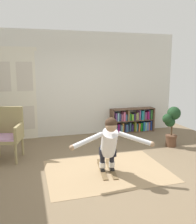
# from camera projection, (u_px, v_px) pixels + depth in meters

# --- Properties ---
(ground_plane) EXTENTS (7.20, 7.20, 0.00)m
(ground_plane) POSITION_uv_depth(u_px,v_px,m) (102.00, 170.00, 4.68)
(ground_plane) COLOR #746048
(back_wall) EXTENTS (6.00, 0.10, 2.90)m
(back_wall) POSITION_uv_depth(u_px,v_px,m) (75.00, 84.00, 6.86)
(back_wall) COLOR silver
(back_wall) RESTS_ON ground
(double_door) EXTENTS (1.22, 0.05, 2.45)m
(double_door) POSITION_uv_depth(u_px,v_px,m) (15.00, 94.00, 6.40)
(double_door) COLOR silver
(double_door) RESTS_ON ground
(rug) EXTENTS (2.27, 1.65, 0.01)m
(rug) POSITION_uv_depth(u_px,v_px,m) (107.00, 171.00, 4.63)
(rug) COLOR #9D815D
(rug) RESTS_ON ground
(bookshelf) EXTENTS (1.35, 0.30, 0.72)m
(bookshelf) POSITION_uv_depth(u_px,v_px,m) (133.00, 121.00, 7.34)
(bookshelf) COLOR brown
(bookshelf) RESTS_ON ground
(wicker_chair) EXTENTS (0.73, 0.73, 1.10)m
(wicker_chair) POSITION_uv_depth(u_px,v_px,m) (7.00, 132.00, 5.15)
(wicker_chair) COLOR #96885A
(wicker_chair) RESTS_ON ground
(potted_plant) EXTENTS (0.47, 0.37, 0.98)m
(potted_plant) POSITION_uv_depth(u_px,v_px,m) (171.00, 122.00, 5.99)
(potted_plant) COLOR brown
(potted_plant) RESTS_ON ground
(skis_pair) EXTENTS (0.39, 0.87, 0.07)m
(skis_pair) POSITION_uv_depth(u_px,v_px,m) (107.00, 169.00, 4.66)
(skis_pair) COLOR brown
(skis_pair) RESTS_ON rug
(person_skier) EXTENTS (1.42, 0.77, 1.04)m
(person_skier) POSITION_uv_depth(u_px,v_px,m) (109.00, 142.00, 4.31)
(person_skier) COLOR white
(person_skier) RESTS_ON skis_pair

